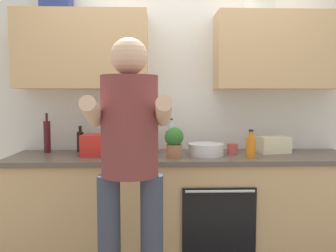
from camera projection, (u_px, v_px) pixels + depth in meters
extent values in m
cube|color=silver|center=(180.00, 111.00, 3.32)|extent=(4.00, 0.06, 2.50)
cube|color=tan|center=(82.00, 50.00, 3.06)|extent=(1.11, 0.32, 0.65)
cube|color=tan|center=(280.00, 51.00, 3.11)|extent=(1.11, 0.32, 0.65)
cylinder|color=silver|center=(260.00, 7.00, 3.08)|extent=(0.30, 0.30, 0.10)
cube|color=tan|center=(183.00, 210.00, 3.03)|extent=(2.80, 0.60, 0.86)
cube|color=brown|center=(183.00, 157.00, 2.99)|extent=(2.84, 0.64, 0.04)
cube|color=black|center=(219.00, 220.00, 2.72)|extent=(0.56, 0.02, 0.50)
cylinder|color=silver|center=(220.00, 191.00, 2.68)|extent=(0.52, 0.02, 0.02)
cylinder|color=#383D4C|center=(109.00, 249.00, 2.20)|extent=(0.14, 0.14, 0.91)
cylinder|color=#383D4C|center=(152.00, 248.00, 2.21)|extent=(0.14, 0.14, 0.91)
cylinder|color=brown|center=(130.00, 126.00, 2.15)|extent=(0.34, 0.34, 0.60)
sphere|color=#D8AD8C|center=(129.00, 56.00, 2.11)|extent=(0.22, 0.22, 0.22)
cylinder|color=#D8AD8C|center=(92.00, 112.00, 2.01)|extent=(0.09, 0.31, 0.19)
cylinder|color=#D8AD8C|center=(164.00, 112.00, 2.03)|extent=(0.09, 0.31, 0.19)
cylinder|color=black|center=(80.00, 142.00, 3.16)|extent=(0.06, 0.06, 0.17)
cylinder|color=black|center=(80.00, 130.00, 3.16)|extent=(0.03, 0.03, 0.04)
cylinder|color=black|center=(80.00, 127.00, 3.15)|extent=(0.03, 0.03, 0.01)
cylinder|color=red|center=(154.00, 143.00, 3.14)|extent=(0.08, 0.08, 0.16)
cylinder|color=red|center=(154.00, 132.00, 3.14)|extent=(0.04, 0.04, 0.04)
cylinder|color=black|center=(154.00, 129.00, 3.13)|extent=(0.05, 0.05, 0.02)
cylinder|color=orange|center=(251.00, 148.00, 2.84)|extent=(0.07, 0.07, 0.16)
cylinder|color=orange|center=(251.00, 134.00, 2.83)|extent=(0.03, 0.03, 0.04)
cylinder|color=black|center=(251.00, 131.00, 2.83)|extent=(0.04, 0.04, 0.02)
cylinder|color=silver|center=(171.00, 140.00, 3.04)|extent=(0.05, 0.05, 0.24)
cylinder|color=silver|center=(171.00, 123.00, 3.03)|extent=(0.03, 0.03, 0.04)
cylinder|color=black|center=(171.00, 119.00, 3.03)|extent=(0.03, 0.03, 0.01)
cylinder|color=#471419|center=(47.00, 137.00, 3.11)|extent=(0.06, 0.06, 0.27)
cylinder|color=#471419|center=(47.00, 118.00, 3.10)|extent=(0.02, 0.02, 0.06)
cylinder|color=black|center=(47.00, 114.00, 3.10)|extent=(0.02, 0.02, 0.01)
cylinder|color=#BF4C47|center=(232.00, 149.00, 3.04)|extent=(0.09, 0.09, 0.09)
cylinder|color=silver|center=(206.00, 150.00, 2.96)|extent=(0.29, 0.29, 0.10)
cube|color=brown|center=(134.00, 142.00, 2.98)|extent=(0.10, 0.14, 0.22)
cylinder|color=black|center=(132.00, 125.00, 2.95)|extent=(0.02, 0.02, 0.06)
cylinder|color=black|center=(136.00, 125.00, 2.99)|extent=(0.02, 0.02, 0.06)
cylinder|color=#9E6647|center=(174.00, 151.00, 2.84)|extent=(0.12, 0.12, 0.11)
sphere|color=#2D6B28|center=(174.00, 137.00, 2.84)|extent=(0.15, 0.15, 0.15)
cube|color=beige|center=(273.00, 145.00, 3.10)|extent=(0.28, 0.21, 0.14)
cube|color=red|center=(96.00, 145.00, 2.95)|extent=(0.23, 0.24, 0.17)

